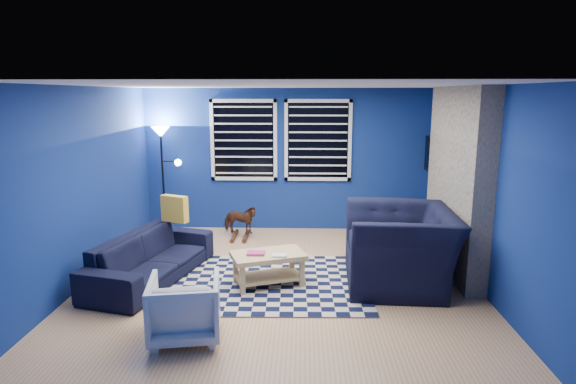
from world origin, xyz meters
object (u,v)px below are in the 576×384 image
at_px(coffee_table, 268,262).
at_px(rocking_horse, 240,220).
at_px(armchair_bent, 185,308).
at_px(floor_lamp, 162,146).
at_px(tv, 434,156).
at_px(armchair_big, 400,247).
at_px(cabinet, 395,224).
at_px(sofa, 151,257).

bearing_deg(coffee_table, rocking_horse, 107.13).
bearing_deg(armchair_bent, floor_lamp, -80.99).
xyz_separation_m(armchair_bent, coffee_table, (0.73, 1.36, -0.01)).
relative_size(tv, armchair_bent, 1.43).
height_order(armchair_big, coffee_table, armchair_big).
relative_size(rocking_horse, cabinet, 0.97).
relative_size(coffee_table, floor_lamp, 0.55).
bearing_deg(floor_lamp, tv, -3.09).
bearing_deg(armchair_big, coffee_table, -82.91).
bearing_deg(armchair_big, floor_lamp, -119.37).
height_order(tv, cabinet, tv).
relative_size(tv, rocking_horse, 1.70).
xyz_separation_m(tv, rocking_horse, (-3.21, -0.14, -1.08)).
height_order(armchair_bent, floor_lamp, floor_lamp).
relative_size(sofa, coffee_table, 2.02).
bearing_deg(sofa, coffee_table, -81.47).
bearing_deg(coffee_table, cabinet, 46.08).
height_order(sofa, floor_lamp, floor_lamp).
distance_m(tv, coffee_table, 3.55).
xyz_separation_m(tv, armchair_bent, (-3.31, -3.53, -1.08)).
distance_m(sofa, rocking_horse, 2.09).
xyz_separation_m(rocking_horse, cabinet, (2.60, 0.02, -0.06)).
bearing_deg(rocking_horse, floor_lamp, 83.09).
bearing_deg(cabinet, rocking_horse, -178.93).
xyz_separation_m(armchair_bent, rocking_horse, (0.10, 3.39, -0.00)).
bearing_deg(armchair_big, cabinet, 173.60).
height_order(armchair_bent, coffee_table, armchair_bent).
bearing_deg(floor_lamp, armchair_big, -31.95).
bearing_deg(armchair_bent, coffee_table, -127.73).
bearing_deg(armchair_bent, rocking_horse, -101.22).
height_order(armchair_big, floor_lamp, floor_lamp).
distance_m(sofa, cabinet, 4.00).
relative_size(sofa, cabinet, 3.41).
xyz_separation_m(rocking_horse, coffee_table, (0.63, -2.03, -0.01)).
relative_size(tv, floor_lamp, 0.54).
bearing_deg(rocking_horse, armchair_big, -120.71).
distance_m(armchair_big, armchair_bent, 2.83).
bearing_deg(cabinet, floor_lamp, 175.36).
relative_size(armchair_big, armchair_bent, 2.14).
distance_m(tv, armchair_bent, 4.96).
height_order(sofa, rocking_horse, sofa).
xyz_separation_m(sofa, rocking_horse, (0.92, 1.87, 0.02)).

